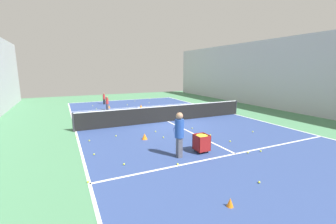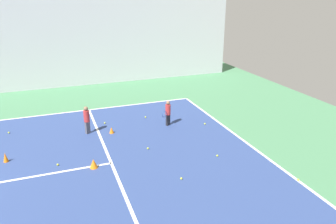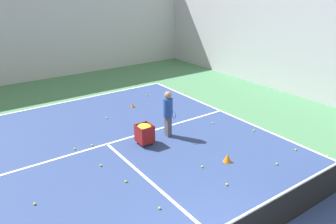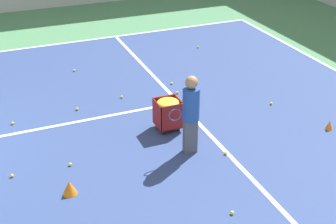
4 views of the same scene
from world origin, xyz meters
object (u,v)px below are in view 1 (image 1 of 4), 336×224
tennis_net (168,113)px  child_midcourt (107,102)px  coach_at_net (179,132)px  training_cone_0 (230,202)px  ball_cart (202,140)px  player_near_baseline (104,98)px  training_cone_1 (134,113)px

tennis_net → child_midcourt: bearing=-64.8°
tennis_net → coach_at_net: bearing=68.6°
tennis_net → training_cone_0: tennis_net is taller
child_midcourt → ball_cart: child_midcourt is taller
player_near_baseline → ball_cart: size_ratio=1.47×
player_near_baseline → training_cone_1: player_near_baseline is taller
training_cone_0 → training_cone_1: (-1.27, -12.28, 0.06)m
ball_cart → training_cone_0: ball_cart is taller
player_near_baseline → training_cone_1: size_ratio=3.26×
tennis_net → child_midcourt: 6.70m
tennis_net → ball_cart: tennis_net is taller
coach_at_net → child_midcourt: coach_at_net is taller
tennis_net → training_cone_1: tennis_net is taller
child_midcourt → training_cone_1: 3.39m
training_cone_0 → training_cone_1: training_cone_1 is taller
training_cone_0 → training_cone_1: bearing=-95.9°
child_midcourt → ball_cart: (-1.70, 11.76, -0.14)m
player_near_baseline → training_cone_0: 18.74m
player_near_baseline → coach_at_net: coach_at_net is taller
child_midcourt → training_cone_1: child_midcourt is taller
tennis_net → training_cone_1: 3.37m
player_near_baseline → training_cone_1: bearing=-17.7°
child_midcourt → training_cone_1: bearing=-5.4°
ball_cart → training_cone_0: (1.49, 3.53, -0.43)m
ball_cart → tennis_net: bearing=-101.5°
player_near_baseline → child_midcourt: 3.46m
player_near_baseline → child_midcourt: child_midcourt is taller
child_midcourt → tennis_net: bearing=-6.2°
training_cone_1 → player_near_baseline: bearing=-80.1°
training_cone_0 → training_cone_1: size_ratio=0.67×
tennis_net → training_cone_1: bearing=-65.7°
coach_at_net → ball_cart: coach_at_net is taller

